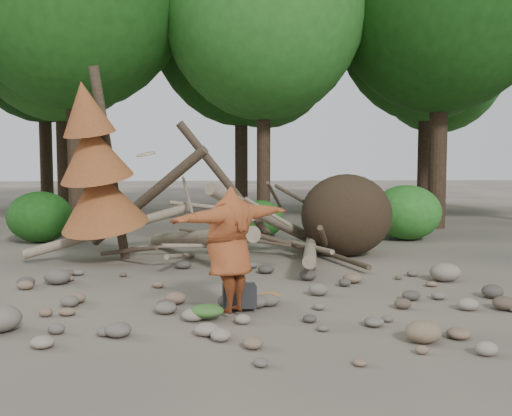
{
  "coord_description": "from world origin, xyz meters",
  "views": [
    {
      "loc": [
        -0.52,
        -9.19,
        2.27
      ],
      "look_at": [
        0.22,
        1.5,
        1.4
      ],
      "focal_mm": 40.0,
      "sensor_mm": 36.0,
      "label": 1
    }
  ],
  "objects": [
    {
      "name": "bush_right",
      "position": [
        5.0,
        7.0,
        0.8
      ],
      "size": [
        2.0,
        2.0,
        1.6
      ],
      "primitive_type": "ellipsoid",
      "color": "#2E7B26",
      "rests_on": "ground"
    },
    {
      "name": "cloth_green",
      "position": [
        -0.67,
        -1.15,
        0.09
      ],
      "size": [
        0.49,
        0.41,
        0.18
      ],
      "primitive_type": "ellipsoid",
      "color": "#386628",
      "rests_on": "ground"
    },
    {
      "name": "backpack",
      "position": [
        -0.18,
        -0.62,
        0.17
      ],
      "size": [
        0.52,
        0.36,
        0.34
      ],
      "primitive_type": "cube",
      "rotation": [
        0.0,
        0.0,
        0.04
      ],
      "color": "black",
      "rests_on": "ground"
    },
    {
      "name": "boulder_front_right",
      "position": [
        2.07,
        -2.34,
        0.14
      ],
      "size": [
        0.46,
        0.41,
        0.28
      ],
      "primitive_type": "ellipsoid",
      "color": "#7A654C",
      "rests_on": "ground"
    },
    {
      "name": "boulder_mid_left",
      "position": [
        -3.48,
        1.47,
        0.14
      ],
      "size": [
        0.48,
        0.43,
        0.29
      ],
      "primitive_type": "ellipsoid",
      "color": "#5A534C",
      "rests_on": "ground"
    },
    {
      "name": "boulder_mid_right",
      "position": [
        3.81,
        1.24,
        0.17
      ],
      "size": [
        0.58,
        0.52,
        0.35
      ],
      "primitive_type": "ellipsoid",
      "color": "gray",
      "rests_on": "ground"
    },
    {
      "name": "frisbee_thrower",
      "position": [
        -0.34,
        -0.97,
        1.0
      ],
      "size": [
        2.33,
        1.96,
        2.34
      ],
      "color": "brown",
      "rests_on": "ground"
    },
    {
      "name": "bush_mid",
      "position": [
        0.8,
        7.8,
        0.56
      ],
      "size": [
        1.4,
        1.4,
        1.12
      ],
      "primitive_type": "ellipsoid",
      "color": "#24681E",
      "rests_on": "ground"
    },
    {
      "name": "ground",
      "position": [
        0.0,
        0.0,
        0.0
      ],
      "size": [
        120.0,
        120.0,
        0.0
      ],
      "primitive_type": "plane",
      "color": "#514C44",
      "rests_on": "ground"
    },
    {
      "name": "dead_conifer",
      "position": [
        -3.12,
        3.37,
        2.11
      ],
      "size": [
        2.06,
        2.16,
        4.35
      ],
      "color": "#4C3F30",
      "rests_on": "ground"
    },
    {
      "name": "deadfall_pile",
      "position": [
        2.02,
        4.24,
        0.95
      ],
      "size": [
        8.55,
        5.24,
        3.3
      ],
      "color": "#332619",
      "rests_on": "ground"
    },
    {
      "name": "bush_left",
      "position": [
        -5.5,
        7.2,
        0.72
      ],
      "size": [
        1.8,
        1.8,
        1.44
      ],
      "primitive_type": "ellipsoid",
      "color": "#1B5215",
      "rests_on": "ground"
    },
    {
      "name": "cloth_orange",
      "position": [
        0.33,
        -0.19,
        0.06
      ],
      "size": [
        0.34,
        0.28,
        0.12
      ],
      "primitive_type": "ellipsoid",
      "color": "#B1641E",
      "rests_on": "ground"
    }
  ]
}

